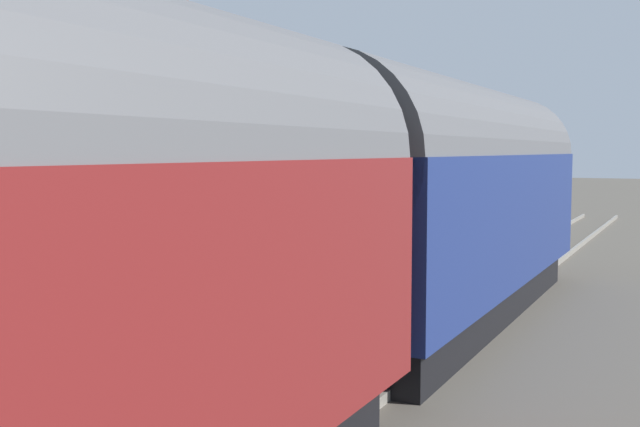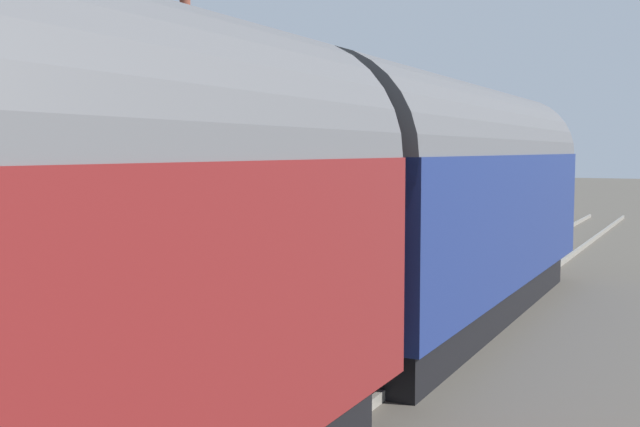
{
  "view_description": "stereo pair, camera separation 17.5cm",
  "coord_description": "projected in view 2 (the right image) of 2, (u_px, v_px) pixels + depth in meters",
  "views": [
    {
      "loc": [
        -11.28,
        -4.98,
        3.07
      ],
      "look_at": [
        1.77,
        1.5,
        1.88
      ],
      "focal_mm": 43.06,
      "sensor_mm": 36.0,
      "label": 1
    },
    {
      "loc": [
        -11.2,
        -5.14,
        3.07
      ],
      "look_at": [
        1.77,
        1.5,
        1.88
      ],
      "focal_mm": 43.06,
      "sensor_mm": 36.0,
      "label": 2
    }
  ],
  "objects": [
    {
      "name": "lamp_post_platform",
      "position": [
        80.0,
        131.0,
        9.68
      ],
      "size": [
        0.32,
        0.5,
        3.47
      ],
      "color": "black",
      "rests_on": "platform"
    },
    {
      "name": "rail_near",
      "position": [
        448.0,
        346.0,
        11.78
      ],
      "size": [
        52.0,
        0.08,
        0.14
      ],
      "primitive_type": "cube",
      "color": "gray",
      "rests_on": "ground"
    },
    {
      "name": "planter_under_sign",
      "position": [
        334.0,
        224.0,
        20.07
      ],
      "size": [
        1.05,
        0.32,
        0.57
      ],
      "color": "#9E5138",
      "rests_on": "platform"
    },
    {
      "name": "bench_by_lamp",
      "position": [
        370.0,
        215.0,
        20.48
      ],
      "size": [
        1.4,
        0.43,
        0.88
      ],
      "color": "brown",
      "rests_on": "platform"
    },
    {
      "name": "platform_edge_coping",
      "position": [
        289.0,
        280.0,
        12.99
      ],
      "size": [
        32.0,
        0.36,
        0.02
      ],
      "primitive_type": "cube",
      "color": "beige",
      "rests_on": "platform"
    },
    {
      "name": "planter_bench_right",
      "position": [
        197.0,
        260.0,
        12.13
      ],
      "size": [
        0.67,
        0.67,
        0.87
      ],
      "color": "#9E5138",
      "rests_on": "platform"
    },
    {
      "name": "ground_plane",
      "position": [
        352.0,
        339.0,
        12.52
      ],
      "size": [
        160.0,
        160.0,
        0.0
      ],
      "primitive_type": "plane",
      "color": "#4C473F"
    },
    {
      "name": "station_building",
      "position": [
        136.0,
        180.0,
        15.95
      ],
      "size": [
        7.65,
        4.24,
        5.66
      ],
      "color": "white",
      "rests_on": "platform"
    },
    {
      "name": "bench_platform_end",
      "position": [
        415.0,
        207.0,
        23.64
      ],
      "size": [
        1.41,
        0.45,
        0.88
      ],
      "color": "brown",
      "rests_on": "platform"
    },
    {
      "name": "platform",
      "position": [
        152.0,
        291.0,
        14.37
      ],
      "size": [
        32.0,
        6.29,
        0.88
      ],
      "primitive_type": "cube",
      "color": "#A39B8C",
      "rests_on": "ground"
    },
    {
      "name": "rail_far",
      "position": [
        363.0,
        336.0,
        12.44
      ],
      "size": [
        52.0,
        0.08,
        0.14
      ],
      "primitive_type": "cube",
      "color": "gray",
      "rests_on": "ground"
    }
  ]
}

